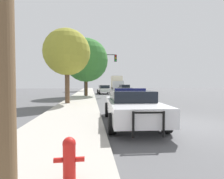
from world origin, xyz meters
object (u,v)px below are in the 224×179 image
car_background_oncoming (125,89)px  police_car (131,105)px  car_background_midblock (104,89)px  tree_sidewalk_far (86,69)px  fire_hydrant (69,158)px  tree_sidewalk_mid (86,60)px  box_truck (117,83)px  traffic_light (97,66)px  car_background_distant (119,88)px  tree_sidewalk_near (67,52)px

car_background_oncoming → police_car: bearing=78.7°
police_car → car_background_oncoming: police_car is taller
car_background_midblock → tree_sidewalk_far: (-3.13, 10.56, 4.10)m
fire_hydrant → tree_sidewalk_mid: tree_sidewalk_mid is taller
fire_hydrant → car_background_oncoming: (6.43, 28.55, 0.27)m
box_truck → fire_hydrant: bearing=83.7°
police_car → tree_sidewalk_mid: (-2.31, 15.18, 3.90)m
traffic_light → box_truck: size_ratio=0.72×
box_truck → tree_sidewalk_mid: 17.67m
police_car → car_background_distant: size_ratio=1.21×
fire_hydrant → car_background_distant: car_background_distant is taller
car_background_midblock → tree_sidewalk_mid: (-2.69, -5.96, 3.91)m
car_background_oncoming → tree_sidewalk_mid: (-6.69, -8.86, 3.88)m
tree_sidewalk_near → tree_sidewalk_far: (0.84, 24.76, 0.69)m
car_background_oncoming → fire_hydrant: bearing=76.3°
police_car → car_background_oncoming: 24.44m
police_car → car_background_distant: 34.71m
fire_hydrant → car_background_midblock: car_background_midblock is taller
police_car → car_background_midblock: (0.38, 21.14, -0.01)m
police_car → traffic_light: bearing=-84.1°
fire_hydrant → tree_sidewalk_near: tree_sidewalk_near is taller
tree_sidewalk_far → car_background_midblock: bearing=-73.5°
car_background_oncoming → tree_sidewalk_mid: tree_sidewalk_mid is taller
traffic_light → fire_hydrant: bearing=-93.3°
tree_sidewalk_near → car_background_distant: bearing=72.7°
car_background_distant → tree_sidewalk_far: size_ratio=0.65×
tree_sidewalk_mid → box_truck: bearing=68.7°
police_car → car_background_distant: bearing=-95.6°
car_background_distant → tree_sidewalk_mid: tree_sidewalk_mid is taller
car_background_distant → car_background_oncoming: bearing=-91.7°
car_background_oncoming → box_truck: bearing=-88.1°
fire_hydrant → tree_sidewalk_near: size_ratio=0.12×
fire_hydrant → traffic_light: (1.16, 20.01, 3.52)m
car_background_midblock → car_background_oncoming: 4.94m
box_truck → car_background_distant: bearing=-104.5°
tree_sidewalk_near → tree_sidewalk_far: tree_sidewalk_far is taller
tree_sidewalk_mid → tree_sidewalk_near: tree_sidewalk_mid is taller
traffic_light → car_background_distant: (5.83, 18.85, -3.32)m
box_truck → tree_sidewalk_far: tree_sidewalk_far is taller
fire_hydrant → police_car: bearing=65.6°
car_background_oncoming → car_background_distant: (0.57, 10.31, -0.08)m
traffic_light → tree_sidewalk_mid: tree_sidewalk_mid is taller
police_car → tree_sidewalk_far: bearing=-82.4°
tree_sidewalk_near → car_background_midblock: bearing=74.4°
traffic_light → car_background_oncoming: bearing=58.4°
traffic_light → box_truck: bearing=72.9°
traffic_light → tree_sidewalk_near: tree_sidewalk_near is taller
traffic_light → tree_sidewalk_far: bearing=96.6°
fire_hydrant → tree_sidewalk_far: size_ratio=0.11×
car_background_distant → box_truck: (-0.94, -2.93, 1.06)m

